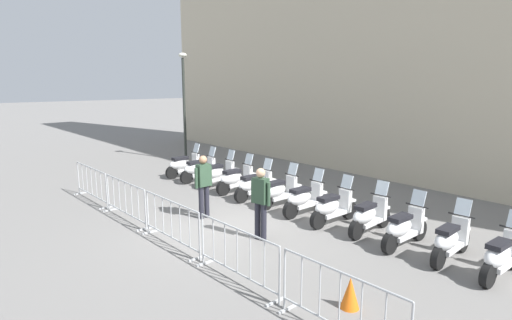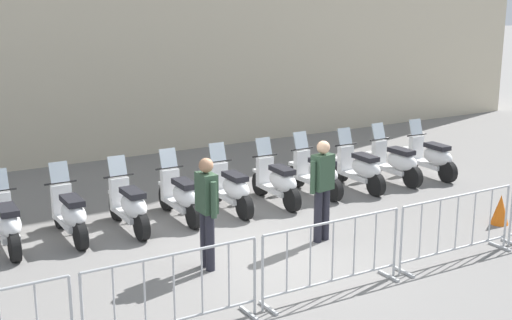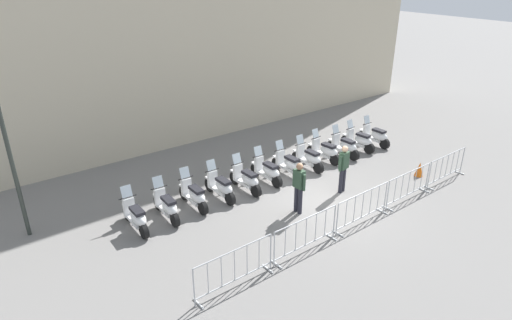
{
  "view_description": "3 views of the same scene",
  "coord_description": "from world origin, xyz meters",
  "px_view_note": "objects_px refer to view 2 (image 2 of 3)",
  "views": [
    {
      "loc": [
        9.43,
        -4.6,
        3.85
      ],
      "look_at": [
        -1.81,
        1.86,
        1.29
      ],
      "focal_mm": 30.41,
      "sensor_mm": 36.0,
      "label": 1
    },
    {
      "loc": [
        -3.56,
        -9.68,
        4.12
      ],
      "look_at": [
        0.54,
        2.33,
        0.98
      ],
      "focal_mm": 48.22,
      "sensor_mm": 36.0,
      "label": 2
    },
    {
      "loc": [
        -7.63,
        -10.31,
        7.08
      ],
      "look_at": [
        -1.41,
        2.22,
        0.96
      ],
      "focal_mm": 30.03,
      "sensor_mm": 36.0,
      "label": 3
    }
  ],
  "objects_px": {
    "motorcycle_3": "(70,214)",
    "motorcycle_6": "(231,189)",
    "motorcycle_10": "(395,162)",
    "motorcycle_4": "(130,206)",
    "motorcycle_7": "(278,182)",
    "traffic_cone": "(500,209)",
    "barrier_segment_2": "(333,257)",
    "officer_near_row_end": "(322,185)",
    "barrier_segment_3": "(456,228)",
    "motorcycle_5": "(181,196)",
    "motorcycle_11": "(431,157)",
    "officer_mid_plaza": "(207,207)",
    "motorcycle_9": "(360,169)",
    "barrier_segment_1": "(174,295)",
    "motorcycle_2": "(7,224)",
    "motorcycle_8": "(317,174)"
  },
  "relations": [
    {
      "from": "barrier_segment_3",
      "to": "officer_mid_plaza",
      "type": "xyz_separation_m",
      "value": [
        -3.76,
        0.93,
        0.45
      ]
    },
    {
      "from": "motorcycle_4",
      "to": "motorcycle_10",
      "type": "distance_m",
      "value": 6.13
    },
    {
      "from": "motorcycle_8",
      "to": "officer_near_row_end",
      "type": "xyz_separation_m",
      "value": [
        -1.0,
        -2.48,
        0.53
      ]
    },
    {
      "from": "motorcycle_5",
      "to": "barrier_segment_2",
      "type": "height_order",
      "value": "motorcycle_5"
    },
    {
      "from": "motorcycle_2",
      "to": "motorcycle_9",
      "type": "distance_m",
      "value": 7.15
    },
    {
      "from": "motorcycle_3",
      "to": "officer_near_row_end",
      "type": "bearing_deg",
      "value": -19.46
    },
    {
      "from": "motorcycle_10",
      "to": "motorcycle_4",
      "type": "bearing_deg",
      "value": -168.02
    },
    {
      "from": "motorcycle_7",
      "to": "barrier_segment_2",
      "type": "distance_m",
      "value": 4.16
    },
    {
      "from": "motorcycle_3",
      "to": "motorcycle_4",
      "type": "bearing_deg",
      "value": 6.91
    },
    {
      "from": "motorcycle_2",
      "to": "motorcycle_10",
      "type": "height_order",
      "value": "same"
    },
    {
      "from": "motorcycle_6",
      "to": "barrier_segment_2",
      "type": "relative_size",
      "value": 0.76
    },
    {
      "from": "motorcycle_5",
      "to": "motorcycle_11",
      "type": "height_order",
      "value": "same"
    },
    {
      "from": "motorcycle_7",
      "to": "traffic_cone",
      "type": "bearing_deg",
      "value": -35.6
    },
    {
      "from": "barrier_segment_1",
      "to": "barrier_segment_3",
      "type": "distance_m",
      "value": 4.77
    },
    {
      "from": "motorcycle_3",
      "to": "traffic_cone",
      "type": "height_order",
      "value": "motorcycle_3"
    },
    {
      "from": "motorcycle_6",
      "to": "motorcycle_7",
      "type": "bearing_deg",
      "value": 9.04
    },
    {
      "from": "motorcycle_2",
      "to": "barrier_segment_3",
      "type": "relative_size",
      "value": 0.76
    },
    {
      "from": "motorcycle_10",
      "to": "officer_near_row_end",
      "type": "xyz_separation_m",
      "value": [
        -3.02,
        -2.81,
        0.53
      ]
    },
    {
      "from": "barrier_segment_1",
      "to": "officer_near_row_end",
      "type": "relative_size",
      "value": 1.3
    },
    {
      "from": "motorcycle_2",
      "to": "motorcycle_3",
      "type": "height_order",
      "value": "same"
    },
    {
      "from": "officer_near_row_end",
      "to": "traffic_cone",
      "type": "relative_size",
      "value": 3.15
    },
    {
      "from": "motorcycle_7",
      "to": "motorcycle_8",
      "type": "bearing_deg",
      "value": 18.25
    },
    {
      "from": "officer_near_row_end",
      "to": "officer_mid_plaza",
      "type": "height_order",
      "value": "same"
    },
    {
      "from": "officer_near_row_end",
      "to": "barrier_segment_1",
      "type": "bearing_deg",
      "value": -141.57
    },
    {
      "from": "motorcycle_10",
      "to": "barrier_segment_1",
      "type": "height_order",
      "value": "motorcycle_10"
    },
    {
      "from": "motorcycle_10",
      "to": "officer_near_row_end",
      "type": "bearing_deg",
      "value": -137.1
    },
    {
      "from": "motorcycle_2",
      "to": "motorcycle_11",
      "type": "xyz_separation_m",
      "value": [
        9.03,
        1.72,
        0.0
      ]
    },
    {
      "from": "motorcycle_4",
      "to": "barrier_segment_1",
      "type": "xyz_separation_m",
      "value": [
        -0.07,
        -3.95,
        0.07
      ]
    },
    {
      "from": "motorcycle_9",
      "to": "motorcycle_11",
      "type": "bearing_deg",
      "value": 11.47
    },
    {
      "from": "motorcycle_6",
      "to": "traffic_cone",
      "type": "height_order",
      "value": "motorcycle_6"
    },
    {
      "from": "motorcycle_11",
      "to": "motorcycle_4",
      "type": "bearing_deg",
      "value": -168.58
    },
    {
      "from": "motorcycle_4",
      "to": "barrier_segment_3",
      "type": "xyz_separation_m",
      "value": [
        4.61,
        -3.0,
        0.07
      ]
    },
    {
      "from": "motorcycle_6",
      "to": "barrier_segment_3",
      "type": "height_order",
      "value": "motorcycle_6"
    },
    {
      "from": "barrier_segment_3",
      "to": "officer_near_row_end",
      "type": "distance_m",
      "value": 2.24
    },
    {
      "from": "motorcycle_5",
      "to": "motorcycle_3",
      "type": "bearing_deg",
      "value": -168.54
    },
    {
      "from": "motorcycle_7",
      "to": "motorcycle_11",
      "type": "relative_size",
      "value": 1.0
    },
    {
      "from": "traffic_cone",
      "to": "motorcycle_5",
      "type": "bearing_deg",
      "value": 158.86
    },
    {
      "from": "motorcycle_3",
      "to": "motorcycle_6",
      "type": "bearing_deg",
      "value": 10.96
    },
    {
      "from": "motorcycle_6",
      "to": "motorcycle_7",
      "type": "height_order",
      "value": "same"
    },
    {
      "from": "motorcycle_9",
      "to": "traffic_cone",
      "type": "xyz_separation_m",
      "value": [
        1.38,
        -2.82,
        -0.18
      ]
    },
    {
      "from": "motorcycle_5",
      "to": "traffic_cone",
      "type": "distance_m",
      "value": 5.79
    },
    {
      "from": "motorcycle_7",
      "to": "barrier_segment_2",
      "type": "relative_size",
      "value": 0.76
    },
    {
      "from": "motorcycle_3",
      "to": "barrier_segment_3",
      "type": "height_order",
      "value": "motorcycle_3"
    },
    {
      "from": "motorcycle_4",
      "to": "officer_mid_plaza",
      "type": "distance_m",
      "value": 2.3
    },
    {
      "from": "motorcycle_2",
      "to": "barrier_segment_2",
      "type": "relative_size",
      "value": 0.76
    },
    {
      "from": "motorcycle_3",
      "to": "barrier_segment_2",
      "type": "relative_size",
      "value": 0.76
    },
    {
      "from": "motorcycle_4",
      "to": "motorcycle_10",
      "type": "height_order",
      "value": "same"
    },
    {
      "from": "motorcycle_10",
      "to": "motorcycle_11",
      "type": "distance_m",
      "value": 1.02
    },
    {
      "from": "motorcycle_11",
      "to": "barrier_segment_2",
      "type": "distance_m",
      "value": 6.81
    },
    {
      "from": "motorcycle_7",
      "to": "motorcycle_11",
      "type": "bearing_deg",
      "value": 11.22
    }
  ]
}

